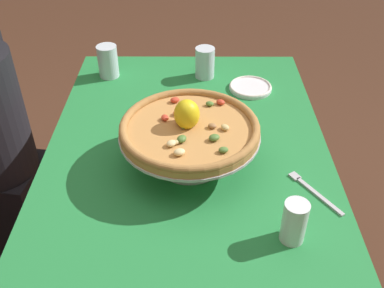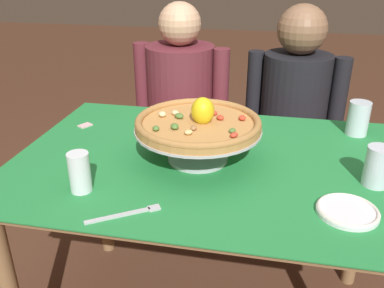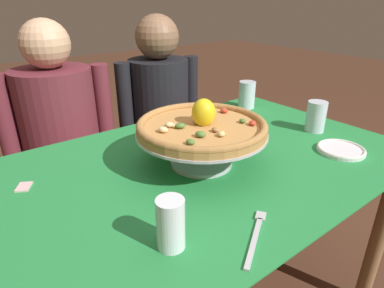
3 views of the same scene
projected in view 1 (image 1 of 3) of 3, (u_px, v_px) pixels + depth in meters
The scene contains 8 objects.
dining_table at pixel (188, 178), 1.48m from camera, with size 1.34×0.90×0.76m.
pizza_stand at pixel (190, 142), 1.32m from camera, with size 0.41×0.41×0.11m.
pizza at pixel (189, 127), 1.29m from camera, with size 0.41×0.41×0.10m.
water_glass_back_right at pixel (108, 63), 1.77m from camera, with size 0.08×0.08×0.13m.
water_glass_front_left at pixel (294, 224), 1.10m from camera, with size 0.06×0.06×0.12m.
water_glass_side_right at pixel (205, 64), 1.77m from camera, with size 0.08×0.08×0.12m.
side_plate at pixel (250, 87), 1.72m from camera, with size 0.16×0.16×0.02m.
dinner_fork at pixel (313, 191), 1.27m from camera, with size 0.18×0.13×0.01m.
Camera 1 is at (-1.11, -0.02, 1.64)m, focal length 42.07 mm.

